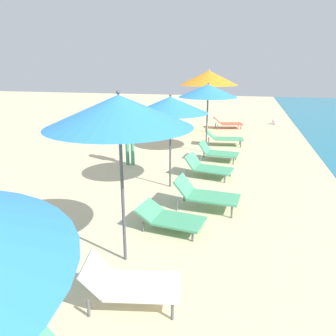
# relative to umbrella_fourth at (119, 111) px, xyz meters

# --- Properties ---
(umbrella_fourth) EXTENTS (2.14, 2.14, 2.70)m
(umbrella_fourth) POSITION_rel_umbrella_fourth_xyz_m (0.00, 0.00, 0.00)
(umbrella_fourth) COLOR #4C4C51
(umbrella_fourth) RESTS_ON ground
(lounger_fourth_shoreside) EXTENTS (1.35, 0.85, 0.44)m
(lounger_fourth_shoreside) POSITION_rel_umbrella_fourth_xyz_m (0.49, 1.18, -2.17)
(lounger_fourth_shoreside) COLOR #4CA572
(lounger_fourth_shoreside) RESTS_ON ground
(lounger_fourth_inland) EXTENTS (1.35, 0.83, 0.62)m
(lounger_fourth_inland) POSITION_rel_umbrella_fourth_xyz_m (0.43, -0.97, -2.09)
(lounger_fourth_inland) COLOR white
(lounger_fourth_inland) RESTS_ON ground
(umbrella_fifth) EXTENTS (1.84, 1.84, 2.36)m
(umbrella_fifth) POSITION_rel_umbrella_fourth_xyz_m (-0.02, 3.44, -0.31)
(umbrella_fifth) COLOR #4C4C51
(umbrella_fifth) RESTS_ON ground
(lounger_fifth_shoreside) EXTENTS (1.38, 0.92, 0.60)m
(lounger_fifth_shoreside) POSITION_rel_umbrella_fourth_xyz_m (0.83, 4.44, -2.13)
(lounger_fifth_shoreside) COLOR #4CA572
(lounger_fifth_shoreside) RESTS_ON ground
(lounger_fifth_inland) EXTENTS (1.43, 0.80, 0.67)m
(lounger_fifth_inland) POSITION_rel_umbrella_fourth_xyz_m (1.02, 2.27, -2.07)
(lounger_fifth_inland) COLOR #4CA572
(lounger_fifth_inland) RESTS_ON ground
(umbrella_sixth) EXTENTS (2.02, 2.02, 2.45)m
(umbrella_sixth) POSITION_rel_umbrella_fourth_xyz_m (0.48, 7.13, -0.24)
(umbrella_sixth) COLOR #4C4C51
(umbrella_sixth) RESTS_ON ground
(lounger_sixth_shoreside) EXTENTS (1.51, 0.74, 0.60)m
(lounger_sixth_shoreside) POSITION_rel_umbrella_fourth_xyz_m (1.00, 8.31, -2.10)
(lounger_sixth_shoreside) COLOR #4CA572
(lounger_sixth_shoreside) RESTS_ON ground
(lounger_sixth_inland) EXTENTS (1.31, 0.79, 0.62)m
(lounger_sixth_inland) POSITION_rel_umbrella_fourth_xyz_m (0.96, 6.15, -2.12)
(lounger_sixth_inland) COLOR #4CA572
(lounger_sixth_inland) RESTS_ON ground
(umbrella_farthest) EXTENTS (2.60, 2.60, 2.82)m
(umbrella_farthest) POSITION_rel_umbrella_fourth_xyz_m (0.10, 10.78, 0.04)
(umbrella_farthest) COLOR silver
(umbrella_farthest) RESTS_ON ground
(lounger_farthest_shoreside) EXTENTS (1.51, 0.98, 0.54)m
(lounger_farthest_shoreside) POSITION_rel_umbrella_fourth_xyz_m (0.95, 11.95, -2.14)
(lounger_farthest_shoreside) COLOR #D8593F
(lounger_farthest_shoreside) RESTS_ON ground
(person_walking_mid) EXTENTS (0.37, 0.23, 1.75)m
(person_walking_mid) POSITION_rel_umbrella_fourth_xyz_m (-1.67, 5.06, -1.34)
(person_walking_mid) COLOR #3F9972
(person_walking_mid) RESTS_ON ground
(beach_ball) EXTENTS (0.30, 0.30, 0.30)m
(beach_ball) POSITION_rel_umbrella_fourth_xyz_m (3.33, 13.66, -2.26)
(beach_ball) COLOR white
(beach_ball) RESTS_ON ground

